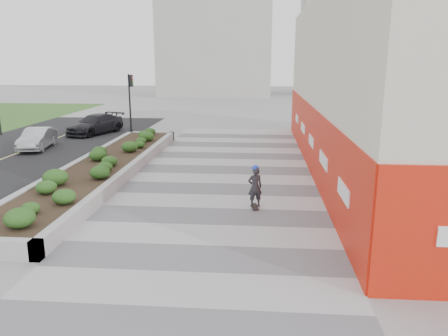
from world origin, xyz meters
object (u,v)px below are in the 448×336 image
(planter, at_px, (104,165))
(car_silver, at_px, (37,139))
(car_dark, at_px, (95,124))
(traffic_signal_near, at_px, (131,96))
(skateboarder, at_px, (255,187))

(planter, relative_size, car_silver, 4.84)
(planter, height_order, car_dark, car_dark)
(traffic_signal_near, distance_m, car_dark, 3.57)
(traffic_signal_near, height_order, car_silver, traffic_signal_near)
(planter, xyz_separation_m, traffic_signal_near, (-1.73, 10.50, 2.34))
(traffic_signal_near, distance_m, skateboarder, 17.23)
(planter, relative_size, car_dark, 3.82)
(planter, xyz_separation_m, car_dark, (-4.57, 11.08, 0.26))
(car_dark, bearing_deg, car_silver, -83.04)
(planter, height_order, traffic_signal_near, traffic_signal_near)
(skateboarder, bearing_deg, planter, 142.05)
(traffic_signal_near, height_order, car_dark, traffic_signal_near)
(planter, bearing_deg, car_dark, 112.42)
(car_dark, bearing_deg, skateboarder, -32.41)
(skateboarder, height_order, car_silver, skateboarder)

